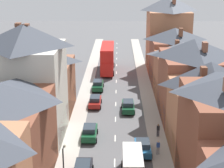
# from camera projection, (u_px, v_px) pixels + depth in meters

# --- Properties ---
(pavement_left) EXTENTS (2.20, 104.00, 0.14)m
(pavement_left) POSITION_uv_depth(u_px,v_px,m) (84.00, 99.00, 59.00)
(pavement_left) COLOR #A8A399
(pavement_left) RESTS_ON ground
(pavement_right) EXTENTS (2.20, 104.00, 0.14)m
(pavement_right) POSITION_uv_depth(u_px,v_px,m) (148.00, 99.00, 58.84)
(pavement_right) COLOR #A8A399
(pavement_right) RESTS_ON ground
(centre_line_dashes) EXTENTS (0.14, 97.80, 0.01)m
(centre_line_dashes) POSITION_uv_depth(u_px,v_px,m) (116.00, 104.00, 57.03)
(centre_line_dashes) COLOR silver
(centre_line_dashes) RESTS_ON ground
(terrace_row_right) EXTENTS (8.00, 73.69, 14.89)m
(terrace_row_right) POSITION_uv_depth(u_px,v_px,m) (201.00, 93.00, 44.35)
(terrace_row_right) COLOR beige
(terrace_row_right) RESTS_ON ground
(double_decker_bus_lead) EXTENTS (2.74, 10.80, 5.30)m
(double_decker_bus_lead) POSITION_uv_depth(u_px,v_px,m) (107.00, 58.00, 74.19)
(double_decker_bus_lead) COLOR red
(double_decker_bus_lead) RESTS_ON ground
(car_near_blue) EXTENTS (1.90, 4.56, 1.67)m
(car_near_blue) POSITION_uv_depth(u_px,v_px,m) (98.00, 85.00, 63.59)
(car_near_blue) COLOR #144728
(car_near_blue) RESTS_ON ground
(car_near_silver) EXTENTS (1.90, 4.31, 1.61)m
(car_near_silver) POSITION_uv_depth(u_px,v_px,m) (95.00, 101.00, 55.92)
(car_near_silver) COLOR maroon
(car_near_silver) RESTS_ON ground
(car_parked_left_a) EXTENTS (1.90, 4.18, 1.67)m
(car_parked_left_a) POSITION_uv_depth(u_px,v_px,m) (90.00, 132.00, 45.33)
(car_parked_left_a) COLOR #144728
(car_parked_left_a) RESTS_ON ground
(car_parked_right_a) EXTENTS (1.90, 3.88, 1.63)m
(car_parked_right_a) POSITION_uv_depth(u_px,v_px,m) (143.00, 147.00, 41.51)
(car_parked_right_a) COLOR #236093
(car_parked_right_a) RESTS_ON ground
(car_parked_left_b) EXTENTS (1.90, 4.44, 1.64)m
(car_parked_left_b) POSITION_uv_depth(u_px,v_px,m) (128.00, 106.00, 53.96)
(car_parked_left_b) COLOR #144728
(car_parked_left_b) RESTS_ON ground
(delivery_van) EXTENTS (2.20, 5.20, 2.41)m
(delivery_van) POSITION_uv_depth(u_px,v_px,m) (133.00, 163.00, 37.07)
(delivery_van) COLOR silver
(delivery_van) RESTS_ON ground
(pedestrian_mid_left) EXTENTS (0.36, 0.22, 1.61)m
(pedestrian_mid_left) POSITION_uv_depth(u_px,v_px,m) (158.00, 147.00, 41.15)
(pedestrian_mid_left) COLOR gray
(pedestrian_mid_left) RESTS_ON pavement_right
(pedestrian_mid_right) EXTENTS (0.36, 0.22, 1.61)m
(pedestrian_mid_right) POSITION_uv_depth(u_px,v_px,m) (158.00, 130.00, 45.52)
(pedestrian_mid_right) COLOR #23232D
(pedestrian_mid_right) RESTS_ON pavement_right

